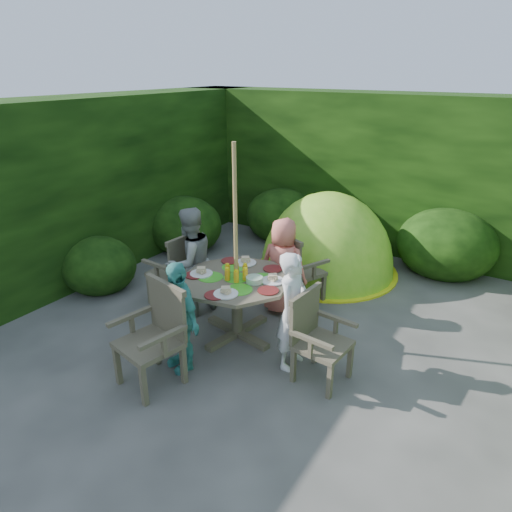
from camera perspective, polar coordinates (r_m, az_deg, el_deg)
The scene contains 13 objects.
ground at distance 4.81m, azimuth 6.43°, elevation -14.27°, with size 60.00×60.00×0.00m, color #45433D.
hedge_enclosure at distance 5.35m, azimuth 13.45°, elevation 4.30°, with size 9.00×9.00×2.50m.
patio_table at distance 5.06m, azimuth -2.40°, elevation -3.93°, with size 1.47×1.47×0.88m.
parasol_pole at distance 4.87m, azimuth -2.54°, elevation 1.18°, with size 0.04×0.04×2.20m, color olive.
garden_chair_right at distance 4.51m, azimuth 7.58°, elevation -9.93°, with size 0.51×0.56×0.87m.
garden_chair_left at distance 5.88m, azimuth -9.91°, elevation -1.58°, with size 0.54×0.59×0.93m.
garden_chair_back at distance 5.88m, azimuth 5.11°, elevation -1.48°, with size 0.69×0.66×0.91m.
garden_chair_front at distance 4.51m, azimuth -12.47°, elevation -9.50°, with size 0.67×0.62×0.97m.
child_right at distance 4.59m, azimuth 4.65°, elevation -6.88°, with size 0.45×0.30×1.25m, color white.
child_left at distance 5.58m, azimuth -8.24°, elevation -0.77°, with size 0.66×0.52×1.36m, color gray.
child_back at distance 5.60m, azimuth 3.39°, elevation -1.29°, with size 0.60×0.39×1.22m, color #F97967.
child_front at distance 4.62m, azimuth -9.57°, elevation -7.44°, with size 0.69×0.29×1.17m, color #49ACA2.
dome_tent at distance 7.02m, azimuth 8.67°, elevation -1.84°, with size 2.16×2.16×2.42m.
Camera 1 is at (1.62, -3.50, 2.88)m, focal length 32.00 mm.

